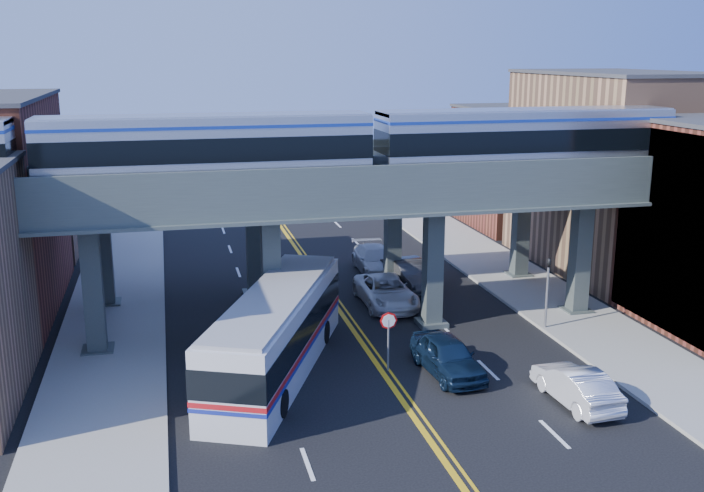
{
  "coord_description": "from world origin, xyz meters",
  "views": [
    {
      "loc": [
        -8.55,
        -27.23,
        13.35
      ],
      "look_at": [
        -0.49,
        6.35,
        4.75
      ],
      "focal_mm": 40.0,
      "sensor_mm": 36.0,
      "label": 1
    }
  ],
  "objects_px": {
    "car_lane_b": "(409,274)",
    "car_parked_curb": "(576,385)",
    "transit_bus": "(276,333)",
    "car_lane_a": "(448,356)",
    "car_lane_c": "(386,292)",
    "stop_sign": "(388,332)",
    "traffic_signal": "(547,285)",
    "transit_train": "(207,148)",
    "car_lane_d": "(376,260)"
  },
  "relations": [
    {
      "from": "transit_train",
      "to": "car_lane_b",
      "type": "height_order",
      "value": "transit_train"
    },
    {
      "from": "transit_bus",
      "to": "car_lane_d",
      "type": "height_order",
      "value": "transit_bus"
    },
    {
      "from": "traffic_signal",
      "to": "car_lane_d",
      "type": "xyz_separation_m",
      "value": [
        -5.42,
        11.92,
        -1.5
      ]
    },
    {
      "from": "car_lane_b",
      "to": "car_parked_curb",
      "type": "distance_m",
      "value": 16.31
    },
    {
      "from": "car_parked_curb",
      "to": "stop_sign",
      "type": "bearing_deg",
      "value": -40.55
    },
    {
      "from": "car_lane_d",
      "to": "car_parked_curb",
      "type": "distance_m",
      "value": 19.94
    },
    {
      "from": "transit_train",
      "to": "traffic_signal",
      "type": "bearing_deg",
      "value": -7.16
    },
    {
      "from": "traffic_signal",
      "to": "car_lane_a",
      "type": "relative_size",
      "value": 0.86
    },
    {
      "from": "transit_train",
      "to": "car_lane_d",
      "type": "height_order",
      "value": "transit_train"
    },
    {
      "from": "car_lane_c",
      "to": "car_parked_curb",
      "type": "relative_size",
      "value": 1.25
    },
    {
      "from": "transit_train",
      "to": "car_parked_curb",
      "type": "xyz_separation_m",
      "value": [
        13.22,
        -9.83,
        -8.44
      ]
    },
    {
      "from": "transit_bus",
      "to": "car_parked_curb",
      "type": "height_order",
      "value": "transit_bus"
    },
    {
      "from": "stop_sign",
      "to": "car_parked_curb",
      "type": "relative_size",
      "value": 0.58
    },
    {
      "from": "transit_train",
      "to": "traffic_signal",
      "type": "xyz_separation_m",
      "value": [
        15.92,
        -2.0,
        -6.88
      ]
    },
    {
      "from": "car_lane_c",
      "to": "car_parked_curb",
      "type": "height_order",
      "value": "car_lane_c"
    },
    {
      "from": "traffic_signal",
      "to": "car_lane_d",
      "type": "height_order",
      "value": "traffic_signal"
    },
    {
      "from": "car_lane_a",
      "to": "car_parked_curb",
      "type": "height_order",
      "value": "car_lane_a"
    },
    {
      "from": "car_lane_b",
      "to": "car_parked_curb",
      "type": "bearing_deg",
      "value": -90.0
    },
    {
      "from": "traffic_signal",
      "to": "car_lane_c",
      "type": "relative_size",
      "value": 0.73
    },
    {
      "from": "car_lane_c",
      "to": "car_lane_a",
      "type": "bearing_deg",
      "value": -89.6
    },
    {
      "from": "stop_sign",
      "to": "car_lane_c",
      "type": "height_order",
      "value": "stop_sign"
    },
    {
      "from": "car_lane_b",
      "to": "car_lane_c",
      "type": "distance_m",
      "value": 3.59
    },
    {
      "from": "stop_sign",
      "to": "car_parked_curb",
      "type": "height_order",
      "value": "stop_sign"
    },
    {
      "from": "car_lane_d",
      "to": "car_parked_curb",
      "type": "bearing_deg",
      "value": -80.13
    },
    {
      "from": "stop_sign",
      "to": "car_lane_b",
      "type": "distance_m",
      "value": 12.31
    },
    {
      "from": "car_lane_d",
      "to": "car_parked_curb",
      "type": "xyz_separation_m",
      "value": [
        2.72,
        -19.75,
        -0.06
      ]
    },
    {
      "from": "traffic_signal",
      "to": "car_lane_b",
      "type": "relative_size",
      "value": 0.82
    },
    {
      "from": "traffic_signal",
      "to": "car_lane_c",
      "type": "bearing_deg",
      "value": 139.67
    },
    {
      "from": "car_lane_a",
      "to": "car_lane_c",
      "type": "distance_m",
      "value": 9.53
    },
    {
      "from": "car_lane_c",
      "to": "transit_train",
      "type": "bearing_deg",
      "value": -158.75
    },
    {
      "from": "stop_sign",
      "to": "transit_bus",
      "type": "height_order",
      "value": "transit_bus"
    },
    {
      "from": "traffic_signal",
      "to": "transit_bus",
      "type": "height_order",
      "value": "traffic_signal"
    },
    {
      "from": "stop_sign",
      "to": "car_parked_curb",
      "type": "distance_m",
      "value": 7.93
    },
    {
      "from": "transit_train",
      "to": "transit_bus",
      "type": "relative_size",
      "value": 3.43
    },
    {
      "from": "stop_sign",
      "to": "car_parked_curb",
      "type": "bearing_deg",
      "value": -37.93
    },
    {
      "from": "car_parked_curb",
      "to": "car_lane_b",
      "type": "bearing_deg",
      "value": -86.83
    },
    {
      "from": "car_lane_b",
      "to": "car_parked_curb",
      "type": "xyz_separation_m",
      "value": [
        1.64,
        -16.23,
        -0.08
      ]
    },
    {
      "from": "car_lane_c",
      "to": "car_lane_d",
      "type": "xyz_separation_m",
      "value": [
        1.14,
        6.35,
        0.03
      ]
    },
    {
      "from": "stop_sign",
      "to": "traffic_signal",
      "type": "height_order",
      "value": "traffic_signal"
    },
    {
      "from": "car_parked_curb",
      "to": "transit_bus",
      "type": "bearing_deg",
      "value": -30.81
    },
    {
      "from": "traffic_signal",
      "to": "car_lane_c",
      "type": "xyz_separation_m",
      "value": [
        -6.56,
        5.57,
        -1.52
      ]
    },
    {
      "from": "car_lane_c",
      "to": "car_lane_d",
      "type": "height_order",
      "value": "car_lane_d"
    },
    {
      "from": "car_lane_c",
      "to": "car_lane_d",
      "type": "distance_m",
      "value": 6.45
    },
    {
      "from": "transit_bus",
      "to": "car_lane_b",
      "type": "height_order",
      "value": "transit_bus"
    },
    {
      "from": "stop_sign",
      "to": "transit_bus",
      "type": "distance_m",
      "value": 4.77
    },
    {
      "from": "transit_train",
      "to": "car_lane_a",
      "type": "xyz_separation_m",
      "value": [
        9.36,
        -5.96,
        -8.37
      ]
    },
    {
      "from": "car_lane_c",
      "to": "traffic_signal",
      "type": "bearing_deg",
      "value": -39.98
    },
    {
      "from": "car_lane_a",
      "to": "car_lane_d",
      "type": "relative_size",
      "value": 0.86
    },
    {
      "from": "transit_bus",
      "to": "transit_train",
      "type": "bearing_deg",
      "value": 53.83
    },
    {
      "from": "car_lane_b",
      "to": "car_lane_d",
      "type": "distance_m",
      "value": 3.69
    }
  ]
}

